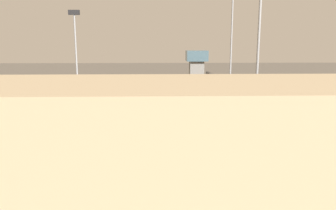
{
  "coord_description": "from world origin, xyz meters",
  "views": [
    {
      "loc": [
        -5.1,
        70.68,
        16.14
      ],
      "look_at": [
        -7.45,
        -1.47,
        2.5
      ],
      "focal_mm": 35.24,
      "sensor_mm": 36.0,
      "label": 1
    }
  ],
  "objects_px": {
    "light_mast_1": "(258,42)",
    "maintenance_shed": "(231,142)",
    "control_tower": "(196,71)",
    "train_on_track_3": "(301,109)",
    "train_on_track_2": "(116,106)",
    "light_mast_2": "(232,32)",
    "light_mast_0": "(76,45)",
    "train_on_track_0": "(129,97)",
    "signal_gantry": "(217,83)",
    "train_on_track_5": "(139,122)"
  },
  "relations": [
    {
      "from": "train_on_track_0",
      "to": "maintenance_shed",
      "type": "distance_m",
      "value": 53.25
    },
    {
      "from": "light_mast_1",
      "to": "maintenance_shed",
      "type": "height_order",
      "value": "light_mast_1"
    },
    {
      "from": "control_tower",
      "to": "light_mast_1",
      "type": "bearing_deg",
      "value": 98.0
    },
    {
      "from": "light_mast_1",
      "to": "signal_gantry",
      "type": "relative_size",
      "value": 0.84
    },
    {
      "from": "train_on_track_0",
      "to": "control_tower",
      "type": "relative_size",
      "value": 8.57
    },
    {
      "from": "light_mast_0",
      "to": "signal_gantry",
      "type": "distance_m",
      "value": 37.82
    },
    {
      "from": "train_on_track_0",
      "to": "light_mast_1",
      "type": "xyz_separation_m",
      "value": [
        -24.32,
        27.62,
        13.62
      ]
    },
    {
      "from": "control_tower",
      "to": "train_on_track_3",
      "type": "bearing_deg",
      "value": 125.44
    },
    {
      "from": "train_on_track_3",
      "to": "control_tower",
      "type": "distance_m",
      "value": 33.95
    },
    {
      "from": "train_on_track_2",
      "to": "light_mast_1",
      "type": "distance_m",
      "value": 34.68
    },
    {
      "from": "light_mast_1",
      "to": "signal_gantry",
      "type": "height_order",
      "value": "light_mast_1"
    },
    {
      "from": "signal_gantry",
      "to": "train_on_track_2",
      "type": "bearing_deg",
      "value": -6.36
    },
    {
      "from": "light_mast_2",
      "to": "control_tower",
      "type": "xyz_separation_m",
      "value": [
        7.94,
        -8.84,
        -10.84
      ]
    },
    {
      "from": "train_on_track_2",
      "to": "maintenance_shed",
      "type": "height_order",
      "value": "maintenance_shed"
    },
    {
      "from": "light_mast_2",
      "to": "control_tower",
      "type": "relative_size",
      "value": 2.16
    },
    {
      "from": "train_on_track_2",
      "to": "train_on_track_5",
      "type": "distance_m",
      "value": 16.18
    },
    {
      "from": "control_tower",
      "to": "train_on_track_0",
      "type": "bearing_deg",
      "value": 33.16
    },
    {
      "from": "train_on_track_5",
      "to": "control_tower",
      "type": "xyz_separation_m",
      "value": [
        -14.69,
        -37.23,
        6.1
      ]
    },
    {
      "from": "train_on_track_0",
      "to": "light_mast_1",
      "type": "bearing_deg",
      "value": 131.37
    },
    {
      "from": "train_on_track_2",
      "to": "maintenance_shed",
      "type": "relative_size",
      "value": 0.19
    },
    {
      "from": "train_on_track_3",
      "to": "light_mast_2",
      "type": "relative_size",
      "value": 0.33
    },
    {
      "from": "train_on_track_0",
      "to": "maintenance_shed",
      "type": "xyz_separation_m",
      "value": [
        -14.81,
        51.03,
        3.55
      ]
    },
    {
      "from": "light_mast_1",
      "to": "light_mast_2",
      "type": "distance_m",
      "value": 31.21
    },
    {
      "from": "train_on_track_3",
      "to": "signal_gantry",
      "type": "distance_m",
      "value": 18.66
    },
    {
      "from": "train_on_track_2",
      "to": "maintenance_shed",
      "type": "xyz_separation_m",
      "value": [
        -16.83,
        41.03,
        4.01
      ]
    },
    {
      "from": "signal_gantry",
      "to": "train_on_track_0",
      "type": "bearing_deg",
      "value": -31.5
    },
    {
      "from": "train_on_track_2",
      "to": "control_tower",
      "type": "relative_size",
      "value": 0.72
    },
    {
      "from": "train_on_track_2",
      "to": "light_mast_2",
      "type": "relative_size",
      "value": 0.33
    },
    {
      "from": "signal_gantry",
      "to": "light_mast_2",
      "type": "bearing_deg",
      "value": -111.5
    },
    {
      "from": "train_on_track_3",
      "to": "light_mast_1",
      "type": "xyz_separation_m",
      "value": [
        13.77,
        12.62,
        14.08
      ]
    },
    {
      "from": "signal_gantry",
      "to": "train_on_track_3",
      "type": "bearing_deg",
      "value": 171.96
    },
    {
      "from": "train_on_track_2",
      "to": "control_tower",
      "type": "xyz_separation_m",
      "value": [
        -20.74,
        -22.23,
        6.0
      ]
    },
    {
      "from": "light_mast_2",
      "to": "signal_gantry",
      "type": "relative_size",
      "value": 1.01
    },
    {
      "from": "train_on_track_5",
      "to": "light_mast_0",
      "type": "distance_m",
      "value": 35.28
    },
    {
      "from": "train_on_track_2",
      "to": "maintenance_shed",
      "type": "bearing_deg",
      "value": 112.3
    },
    {
      "from": "light_mast_0",
      "to": "signal_gantry",
      "type": "height_order",
      "value": "light_mast_0"
    },
    {
      "from": "train_on_track_5",
      "to": "signal_gantry",
      "type": "bearing_deg",
      "value": -142.64
    },
    {
      "from": "train_on_track_3",
      "to": "light_mast_1",
      "type": "height_order",
      "value": "light_mast_1"
    },
    {
      "from": "maintenance_shed",
      "to": "light_mast_2",
      "type": "bearing_deg",
      "value": -102.29
    },
    {
      "from": "light_mast_1",
      "to": "light_mast_2",
      "type": "height_order",
      "value": "light_mast_2"
    },
    {
      "from": "train_on_track_0",
      "to": "control_tower",
      "type": "bearing_deg",
      "value": -146.84
    },
    {
      "from": "train_on_track_5",
      "to": "control_tower",
      "type": "distance_m",
      "value": 40.48
    },
    {
      "from": "light_mast_0",
      "to": "light_mast_2",
      "type": "distance_m",
      "value": 40.14
    },
    {
      "from": "train_on_track_2",
      "to": "train_on_track_5",
      "type": "xyz_separation_m",
      "value": [
        -6.05,
        15.0,
        -0.1
      ]
    },
    {
      "from": "light_mast_2",
      "to": "signal_gantry",
      "type": "bearing_deg",
      "value": 68.5
    },
    {
      "from": "train_on_track_0",
      "to": "light_mast_1",
      "type": "height_order",
      "value": "light_mast_1"
    },
    {
      "from": "train_on_track_5",
      "to": "light_mast_2",
      "type": "bearing_deg",
      "value": -128.56
    },
    {
      "from": "light_mast_1",
      "to": "signal_gantry",
      "type": "bearing_deg",
      "value": -75.47
    },
    {
      "from": "train_on_track_0",
      "to": "signal_gantry",
      "type": "height_order",
      "value": "signal_gantry"
    },
    {
      "from": "train_on_track_3",
      "to": "light_mast_2",
      "type": "xyz_separation_m",
      "value": [
        11.44,
        -18.39,
        16.84
      ]
    }
  ]
}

